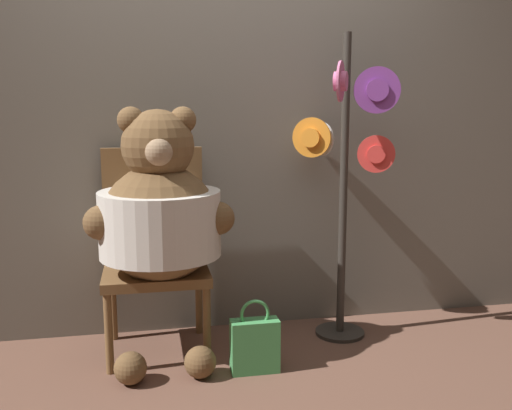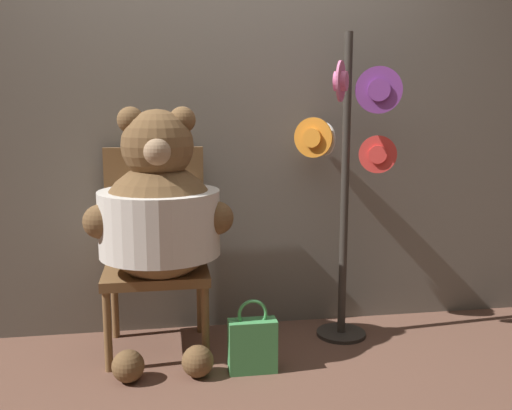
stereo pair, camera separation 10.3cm
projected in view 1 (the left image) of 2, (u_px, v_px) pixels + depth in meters
name	position (u px, v px, depth m)	size (l,w,h in m)	color
ground_plane	(235.00, 370.00, 2.84)	(14.00, 14.00, 0.00)	brown
wall_back	(216.00, 125.00, 3.26)	(8.00, 0.10, 2.38)	slate
chair	(155.00, 246.00, 3.05)	(0.54, 0.49, 1.07)	brown
teddy_bear	(160.00, 216.00, 2.85)	(0.74, 0.65, 1.29)	brown
hat_display_rack	(343.00, 174.00, 3.13)	(0.53, 0.51, 1.68)	#332D28
handbag_on_ground	(255.00, 344.00, 2.80)	(0.24, 0.10, 0.37)	#479E56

